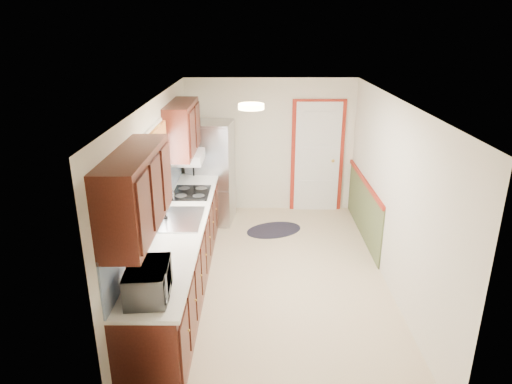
{
  "coord_description": "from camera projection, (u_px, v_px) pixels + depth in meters",
  "views": [
    {
      "loc": [
        -0.23,
        -5.46,
        3.24
      ],
      "look_at": [
        -0.25,
        0.24,
        1.15
      ],
      "focal_mm": 32.0,
      "sensor_mm": 36.0,
      "label": 1
    }
  ],
  "objects": [
    {
      "name": "rug",
      "position": [
        274.0,
        230.0,
        7.65
      ],
      "size": [
        1.11,
        0.92,
        0.01
      ],
      "primitive_type": "ellipsoid",
      "rotation": [
        0.0,
        0.0,
        0.39
      ],
      "color": "black",
      "rests_on": "ground"
    },
    {
      "name": "kitchen_run",
      "position": [
        177.0,
        232.0,
        5.7
      ],
      "size": [
        0.63,
        4.0,
        2.2
      ],
      "color": "#3B140D",
      "rests_on": "ground"
    },
    {
      "name": "ceiling_fixture",
      "position": [
        251.0,
        106.0,
        5.24
      ],
      "size": [
        0.3,
        0.3,
        0.06
      ],
      "primitive_type": "cylinder",
      "color": "#FFD88C",
      "rests_on": "room_shell"
    },
    {
      "name": "microwave",
      "position": [
        148.0,
        278.0,
        4.05
      ],
      "size": [
        0.35,
        0.57,
        0.37
      ],
      "primitive_type": "imported",
      "rotation": [
        0.0,
        0.0,
        1.66
      ],
      "color": "white",
      "rests_on": "kitchen_run"
    },
    {
      "name": "room_shell",
      "position": [
        275.0,
        195.0,
        5.83
      ],
      "size": [
        3.2,
        5.2,
        2.52
      ],
      "color": "beige",
      "rests_on": "ground"
    },
    {
      "name": "cooktop",
      "position": [
        191.0,
        193.0,
        6.62
      ],
      "size": [
        0.52,
        0.63,
        0.02
      ],
      "primitive_type": "cube",
      "color": "black",
      "rests_on": "kitchen_run"
    },
    {
      "name": "refrigerator",
      "position": [
        211.0,
        173.0,
        7.78
      ],
      "size": [
        0.8,
        0.77,
        1.75
      ],
      "rotation": [
        0.0,
        0.0,
        -0.12
      ],
      "color": "#B7B7BC",
      "rests_on": "ground"
    },
    {
      "name": "back_wall_trim",
      "position": [
        327.0,
        167.0,
        8.01
      ],
      "size": [
        1.12,
        2.3,
        2.08
      ],
      "color": "maroon",
      "rests_on": "ground"
    }
  ]
}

